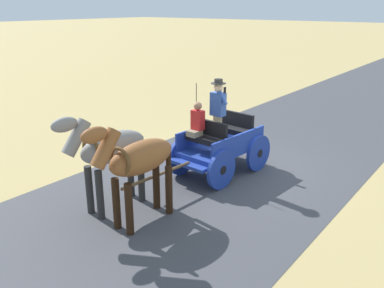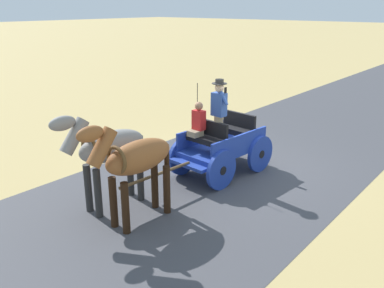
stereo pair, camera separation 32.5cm
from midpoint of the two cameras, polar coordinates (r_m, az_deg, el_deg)
name	(u,v)px [view 1 (the left image)]	position (r m, az deg, el deg)	size (l,w,h in m)	color
ground_plane	(237,167)	(11.07, 5.48, -3.23)	(200.00, 200.00, 0.00)	tan
road_surface	(237,167)	(11.07, 5.48, -3.21)	(6.08, 160.00, 0.01)	#424247
horse_drawn_carriage	(219,143)	(10.37, 2.85, 0.09)	(1.60, 4.52, 2.50)	#1E3899
horse_near_side	(138,161)	(7.89, -8.75, -2.33)	(0.62, 2.13, 2.21)	brown
horse_off_side	(109,150)	(8.57, -12.52, -0.85)	(0.69, 2.14, 2.21)	gray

